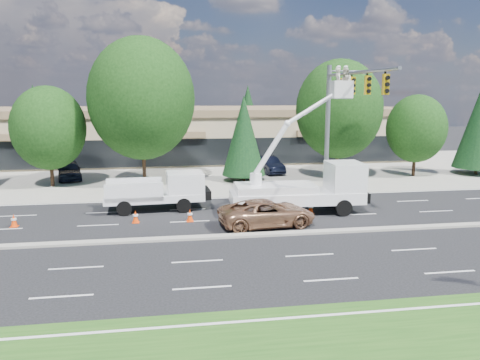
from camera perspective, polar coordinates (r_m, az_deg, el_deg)
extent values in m
plane|color=black|center=(23.47, -5.74, -7.15)|extent=(140.00, 140.00, 0.00)
cube|color=gray|center=(42.94, -7.24, 0.95)|extent=(140.00, 22.00, 0.01)
cube|color=gray|center=(23.45, -5.74, -7.01)|extent=(120.00, 0.55, 0.12)
cube|color=tan|center=(52.55, -7.64, 5.44)|extent=(50.00, 15.00, 5.00)
cube|color=brown|center=(52.38, -7.71, 8.33)|extent=(50.40, 15.40, 0.70)
cube|color=black|center=(45.15, -7.38, 3.34)|extent=(48.00, 0.12, 2.60)
cylinder|color=#332114|center=(38.82, -21.97, 1.10)|extent=(0.28, 0.28, 2.49)
ellipsoid|color=black|center=(38.46, -22.31, 5.88)|extent=(5.54, 5.54, 6.37)
cylinder|color=#332114|center=(37.75, -11.63, 2.33)|extent=(0.28, 0.28, 3.70)
ellipsoid|color=black|center=(37.38, -11.91, 9.67)|extent=(8.22, 8.22, 9.45)
cylinder|color=#332114|center=(38.43, 0.45, 0.50)|extent=(0.26, 0.26, 0.80)
cone|color=black|center=(37.98, 0.45, 5.46)|extent=(3.53, 3.53, 6.45)
cylinder|color=#332114|center=(40.30, 11.76, 2.48)|extent=(0.28, 0.28, 3.21)
ellipsoid|color=black|center=(39.94, 11.98, 8.43)|extent=(7.12, 7.12, 8.19)
cylinder|color=#332114|center=(43.31, 20.44, 1.96)|extent=(0.28, 0.28, 2.27)
ellipsoid|color=black|center=(43.00, 20.70, 5.88)|extent=(5.05, 5.05, 5.81)
cylinder|color=#332114|center=(46.63, 26.83, 1.14)|extent=(0.26, 0.26, 0.80)
cone|color=black|center=(46.23, 27.25, 6.02)|extent=(4.14, 4.14, 7.57)
cylinder|color=#332114|center=(66.85, -23.50, 3.93)|extent=(0.26, 0.26, 0.80)
cone|color=black|center=(66.56, -23.75, 7.35)|extent=(4.16, 4.16, 7.60)
cylinder|color=#332114|center=(64.75, -11.40, 4.41)|extent=(0.26, 0.26, 0.80)
cone|color=black|center=(64.40, -11.59, 9.68)|extent=(6.01, 6.01, 10.97)
cylinder|color=#332114|center=(65.63, 0.94, 4.70)|extent=(0.26, 0.26, 0.80)
cone|color=black|center=(65.34, 0.95, 8.18)|extent=(4.15, 4.15, 7.57)
cylinder|color=#332114|center=(68.69, 10.89, 4.77)|extent=(0.26, 0.26, 0.80)
cone|color=black|center=(68.37, 11.06, 9.54)|extent=(5.78, 5.78, 10.56)
cylinder|color=gray|center=(33.54, 10.59, 5.91)|extent=(0.32, 0.32, 9.00)
cylinder|color=gray|center=(28.79, 14.22, 12.60)|extent=(0.20, 10.00, 0.20)
cylinder|color=gray|center=(33.92, 12.96, 12.81)|extent=(2.60, 0.12, 0.12)
cube|color=gold|center=(31.56, 12.00, 11.12)|extent=(0.32, 0.22, 1.05)
cube|color=gold|center=(29.51, 13.54, 11.12)|extent=(0.32, 0.22, 1.05)
cube|color=gold|center=(27.49, 15.30, 11.10)|extent=(0.32, 0.22, 1.05)
cube|color=gold|center=(25.49, 17.34, 11.06)|extent=(0.32, 0.22, 1.05)
cube|color=white|center=(29.23, -10.38, -2.00)|extent=(6.10, 2.53, 0.45)
cube|color=white|center=(29.20, -6.71, -0.51)|extent=(2.31, 2.27, 1.50)
cube|color=black|center=(29.23, -5.45, -0.08)|extent=(0.19, 1.90, 1.00)
cube|color=white|center=(30.05, -12.75, -0.77)|extent=(3.40, 0.49, 1.10)
cube|color=white|center=(28.19, -12.78, -1.52)|extent=(3.40, 0.49, 1.10)
cube|color=white|center=(28.27, 6.89, -2.04)|extent=(7.98, 2.61, 0.69)
cube|color=white|center=(28.92, 12.65, 0.17)|extent=(2.05, 2.38, 1.98)
cube|color=black|center=(29.15, 14.03, 0.49)|extent=(0.14, 1.98, 1.19)
cube|color=white|center=(27.87, 4.35, -1.03)|extent=(4.81, 2.41, 0.49)
cylinder|color=white|center=(27.56, 1.94, 0.02)|extent=(0.69, 0.69, 0.79)
cube|color=white|center=(28.32, 12.25, 10.74)|extent=(1.11, 0.92, 1.07)
imported|color=beige|center=(28.26, 11.86, 11.57)|extent=(0.43, 0.63, 1.71)
imported|color=beige|center=(28.40, 12.71, 11.53)|extent=(0.67, 0.85, 1.71)
ellipsoid|color=white|center=(28.29, 11.93, 13.32)|extent=(0.26, 0.26, 0.18)
ellipsoid|color=white|center=(28.43, 12.78, 13.28)|extent=(0.26, 0.26, 0.18)
cube|color=#EE3E07|center=(28.18, -25.80, -5.12)|extent=(0.40, 0.40, 0.03)
cone|color=#EE3E07|center=(28.10, -25.85, -4.46)|extent=(0.36, 0.36, 0.70)
cylinder|color=white|center=(28.08, -25.86, -4.32)|extent=(0.29, 0.29, 0.10)
cube|color=#EE3E07|center=(26.82, -12.59, -5.06)|extent=(0.40, 0.40, 0.03)
cone|color=#EE3E07|center=(26.73, -12.62, -4.37)|extent=(0.36, 0.36, 0.70)
cylinder|color=white|center=(26.72, -12.62, -4.22)|extent=(0.29, 0.29, 0.10)
cube|color=#EE3E07|center=(26.60, -6.11, -4.99)|extent=(0.40, 0.40, 0.03)
cone|color=#EE3E07|center=(26.51, -6.13, -4.29)|extent=(0.36, 0.36, 0.70)
cylinder|color=white|center=(26.49, -6.13, -4.15)|extent=(0.29, 0.29, 0.10)
cube|color=#EE3E07|center=(28.41, 8.60, -4.03)|extent=(0.40, 0.40, 0.03)
cone|color=#EE3E07|center=(28.33, 8.61, -3.38)|extent=(0.36, 0.36, 0.70)
cylinder|color=white|center=(28.32, 8.62, -3.24)|extent=(0.29, 0.29, 0.10)
imported|color=#916446|center=(25.38, 3.32, -4.03)|extent=(5.52, 3.06, 1.46)
imported|color=black|center=(41.52, -20.08, 1.13)|extent=(2.74, 4.81, 1.54)
imported|color=black|center=(42.30, 3.48, 1.88)|extent=(2.35, 4.71, 1.48)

